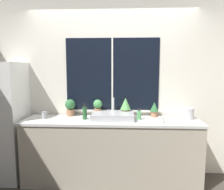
{
  "coord_description": "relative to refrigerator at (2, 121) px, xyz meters",
  "views": [
    {
      "loc": [
        0.16,
        -2.71,
        1.64
      ],
      "look_at": [
        0.01,
        0.28,
        1.27
      ],
      "focal_mm": 35.0,
      "sensor_mm": 36.0,
      "label": 1
    }
  ],
  "objects": [
    {
      "name": "refrigerator",
      "position": [
        0.0,
        0.0,
        0.0
      ],
      "size": [
        0.64,
        0.62,
        1.72
      ],
      "color": "silver",
      "rests_on": "ground_plane"
    },
    {
      "name": "mug_white",
      "position": [
        2.28,
        -0.17,
        0.09
      ],
      "size": [
        0.09,
        0.09,
        0.08
      ],
      "color": "white",
      "rests_on": "counter"
    },
    {
      "name": "kettle",
      "position": [
        2.7,
        0.05,
        0.14
      ],
      "size": [
        0.16,
        0.16,
        0.18
      ],
      "color": "#B2B2B7",
      "rests_on": "counter"
    },
    {
      "name": "potted_plant_center_right",
      "position": [
        1.81,
        0.16,
        0.22
      ],
      "size": [
        0.16,
        0.16,
        0.28
      ],
      "color": "#9E6B4C",
      "rests_on": "counter"
    },
    {
      "name": "wall_left",
      "position": [
        -0.6,
        1.17,
        0.49
      ],
      "size": [
        0.06,
        7.0,
        2.7
      ],
      "color": "silver",
      "rests_on": "ground_plane"
    },
    {
      "name": "bottle_tall",
      "position": [
        1.23,
        -0.04,
        0.15
      ],
      "size": [
        0.06,
        0.06,
        0.22
      ],
      "color": "#235128",
      "rests_on": "counter"
    },
    {
      "name": "potted_plant_far_left",
      "position": [
        0.97,
        0.16,
        0.2
      ],
      "size": [
        0.15,
        0.15,
        0.25
      ],
      "color": "#9E6B4C",
      "rests_on": "counter"
    },
    {
      "name": "sink",
      "position": [
        1.63,
        -0.02,
        0.1
      ],
      "size": [
        0.59,
        0.43,
        0.28
      ],
      "color": "#ADADB2",
      "rests_on": "counter"
    },
    {
      "name": "potted_plant_far_right",
      "position": [
        2.23,
        0.16,
        0.18
      ],
      "size": [
        0.12,
        0.12,
        0.22
      ],
      "color": "#9E6B4C",
      "rests_on": "counter"
    },
    {
      "name": "wall_back",
      "position": [
        1.6,
        0.3,
        0.49
      ],
      "size": [
        8.0,
        0.09,
        2.7
      ],
      "color": "silver",
      "rests_on": "ground_plane"
    },
    {
      "name": "soap_bottle",
      "position": [
        2.0,
        -0.02,
        0.12
      ],
      "size": [
        0.06,
        0.06,
        0.16
      ],
      "color": "#519E5B",
      "rests_on": "counter"
    },
    {
      "name": "potted_plant_center_left",
      "position": [
        1.39,
        0.16,
        0.19
      ],
      "size": [
        0.13,
        0.13,
        0.25
      ],
      "color": "#9E6B4C",
      "rests_on": "counter"
    },
    {
      "name": "counter",
      "position": [
        1.6,
        -0.05,
        -0.4
      ],
      "size": [
        2.47,
        0.58,
        0.92
      ],
      "color": "#B2A893",
      "rests_on": "ground_plane"
    },
    {
      "name": "mug_grey",
      "position": [
        0.64,
        -0.03,
        0.11
      ],
      "size": [
        0.07,
        0.07,
        0.1
      ],
      "color": "gray",
      "rests_on": "counter"
    }
  ]
}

